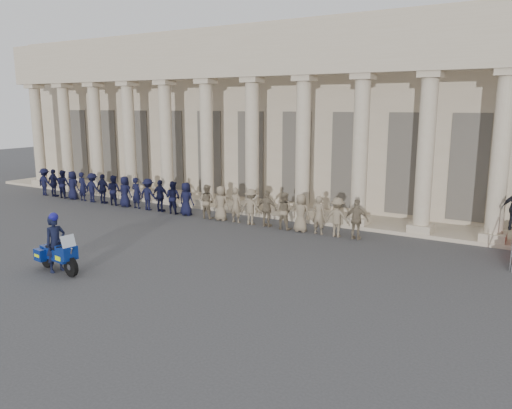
{
  "coord_description": "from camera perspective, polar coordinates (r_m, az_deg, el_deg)",
  "views": [
    {
      "loc": [
        10.8,
        -11.72,
        5.04
      ],
      "look_at": [
        1.88,
        3.07,
        1.6
      ],
      "focal_mm": 35.0,
      "sensor_mm": 36.0,
      "label": 1
    }
  ],
  "objects": [
    {
      "name": "rider",
      "position": [
        16.49,
        -21.93,
        -4.04
      ],
      "size": [
        0.51,
        0.7,
        1.86
      ],
      "rotation": [
        0.0,
        0.0,
        1.43
      ],
      "color": "black",
      "rests_on": "ground"
    },
    {
      "name": "building",
      "position": [
        28.59,
        9.03,
        10.09
      ],
      "size": [
        40.0,
        12.5,
        9.0
      ],
      "color": "tan",
      "rests_on": "ground"
    },
    {
      "name": "officer_rank",
      "position": [
        24.1,
        -10.12,
        0.89
      ],
      "size": [
        19.45,
        0.59,
        1.55
      ],
      "color": "black",
      "rests_on": "ground"
    },
    {
      "name": "ground",
      "position": [
        16.72,
        -11.09,
        -6.51
      ],
      "size": [
        90.0,
        90.0,
        0.0
      ],
      "primitive_type": "plane",
      "color": "#3B3B3D",
      "rests_on": "ground"
    },
    {
      "name": "motorcycle",
      "position": [
        16.49,
        -21.64,
        -5.36
      ],
      "size": [
        1.97,
        0.88,
        1.27
      ],
      "rotation": [
        0.0,
        0.0,
        -0.14
      ],
      "color": "black",
      "rests_on": "ground"
    }
  ]
}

